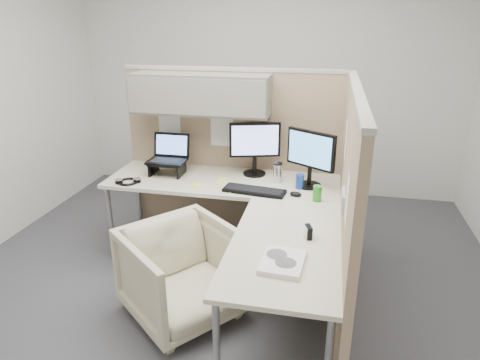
% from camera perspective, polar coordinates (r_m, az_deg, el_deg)
% --- Properties ---
extents(ground, '(4.50, 4.50, 0.00)m').
position_cam_1_polar(ground, '(3.53, -2.52, -14.35)').
color(ground, '#3E3E44').
rests_on(ground, ground).
extents(partition_back, '(2.00, 0.36, 1.63)m').
position_cam_1_polar(partition_back, '(3.85, -2.83, 6.80)').
color(partition_back, tan).
rests_on(partition_back, ground).
extents(partition_right, '(0.07, 2.03, 1.63)m').
position_cam_1_polar(partition_right, '(2.98, 13.94, -3.84)').
color(partition_right, tan).
rests_on(partition_right, ground).
extents(desk, '(2.00, 1.98, 0.73)m').
position_cam_1_polar(desk, '(3.27, -0.03, -3.46)').
color(desk, beige).
rests_on(desk, ground).
extents(office_chair, '(0.98, 0.99, 0.75)m').
position_cam_1_polar(office_chair, '(3.09, -7.62, -11.77)').
color(office_chair, beige).
rests_on(office_chair, ground).
extents(monitor_left, '(0.43, 0.20, 0.47)m').
position_cam_1_polar(monitor_left, '(3.71, 1.98, 4.76)').
color(monitor_left, black).
rests_on(monitor_left, desk).
extents(monitor_right, '(0.39, 0.26, 0.47)m').
position_cam_1_polar(monitor_right, '(3.48, 9.39, 3.40)').
color(monitor_right, black).
rests_on(monitor_right, desk).
extents(laptop_station, '(0.33, 0.28, 0.34)m').
position_cam_1_polar(laptop_station, '(3.83, -9.56, 2.74)').
color(laptop_station, black).
rests_on(laptop_station, desk).
extents(keyboard, '(0.51, 0.23, 0.02)m').
position_cam_1_polar(keyboard, '(3.40, 1.92, -1.44)').
color(keyboard, black).
rests_on(keyboard, desk).
extents(mouse, '(0.10, 0.08, 0.03)m').
position_cam_1_polar(mouse, '(3.36, 7.41, -1.85)').
color(mouse, black).
rests_on(mouse, desk).
extents(travel_mug, '(0.08, 0.08, 0.17)m').
position_cam_1_polar(travel_mug, '(3.60, 5.05, 1.02)').
color(travel_mug, silver).
rests_on(travel_mug, desk).
extents(soda_can_green, '(0.07, 0.07, 0.12)m').
position_cam_1_polar(soda_can_green, '(3.28, 10.26, -1.77)').
color(soda_can_green, '#268C1E').
rests_on(soda_can_green, desk).
extents(soda_can_silver, '(0.07, 0.07, 0.12)m').
position_cam_1_polar(soda_can_silver, '(3.49, 7.96, -0.19)').
color(soda_can_silver, '#1E3FA5').
rests_on(soda_can_silver, desk).
extents(sticky_note_a, '(0.08, 0.08, 0.01)m').
position_cam_1_polar(sticky_note_a, '(3.55, -5.83, -0.68)').
color(sticky_note_a, '#EEFC42').
rests_on(sticky_note_a, desk).
extents(sticky_note_d, '(0.10, 0.10, 0.01)m').
position_cam_1_polar(sticky_note_d, '(3.64, -2.30, -0.03)').
color(sticky_note_d, '#EEFC42').
rests_on(sticky_note_d, desk).
extents(sticky_note_b, '(0.10, 0.10, 0.01)m').
position_cam_1_polar(sticky_note_b, '(3.43, -1.48, -1.37)').
color(sticky_note_b, '#EEFC42').
rests_on(sticky_note_b, desk).
extents(headphones, '(0.22, 0.22, 0.03)m').
position_cam_1_polar(headphones, '(3.71, -14.71, -0.18)').
color(headphones, black).
rests_on(headphones, desk).
extents(paper_stack, '(0.25, 0.31, 0.03)m').
position_cam_1_polar(paper_stack, '(2.46, 5.70, -10.81)').
color(paper_stack, white).
rests_on(paper_stack, desk).
extents(desk_clock, '(0.06, 0.09, 0.08)m').
position_cam_1_polar(desk_clock, '(2.74, 9.09, -6.84)').
color(desk_clock, black).
rests_on(desk_clock, desk).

